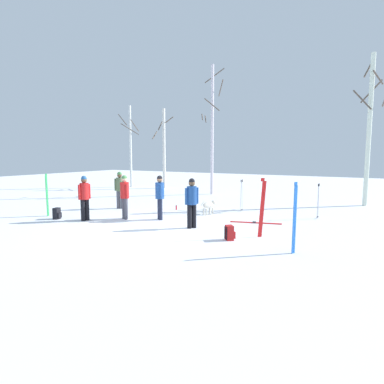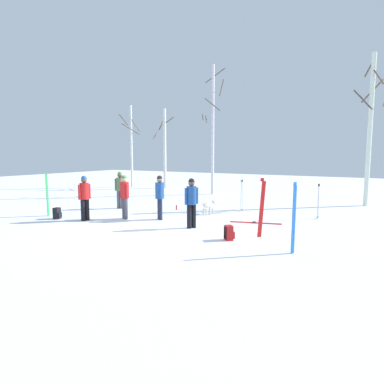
{
  "view_description": "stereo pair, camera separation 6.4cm",
  "coord_description": "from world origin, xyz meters",
  "px_view_note": "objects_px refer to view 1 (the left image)",
  "views": [
    {
      "loc": [
        6.84,
        -9.15,
        2.55
      ],
      "look_at": [
        0.19,
        2.42,
        1.0
      ],
      "focal_mm": 31.07,
      "sensor_mm": 36.0,
      "label": 1
    },
    {
      "loc": [
        6.89,
        -9.12,
        2.55
      ],
      "look_at": [
        0.19,
        2.42,
        1.0
      ],
      "focal_mm": 31.07,
      "sensor_mm": 36.0,
      "label": 2
    }
  ],
  "objects_px": {
    "ski_poles_1": "(318,200)",
    "water_bottle_0": "(176,208)",
    "person_4": "(160,194)",
    "person_3": "(192,200)",
    "backpack_0": "(57,214)",
    "birch_tree_3": "(369,127)",
    "ski_pair_lying_0": "(256,223)",
    "ski_pair_planted_1": "(295,218)",
    "birch_tree_1": "(164,147)",
    "backpack_1": "(230,233)",
    "ski_pair_planted_0": "(262,208)",
    "person_0": "(84,195)",
    "person_1": "(125,194)",
    "ski_poles_0": "(241,194)",
    "ski_pair_planted_2": "(47,195)",
    "dog": "(209,205)",
    "birch_tree_2": "(212,128)",
    "person_2": "(120,188)",
    "birch_tree_0": "(130,145)"
  },
  "relations": [
    {
      "from": "person_2",
      "to": "ski_pair_planted_1",
      "type": "height_order",
      "value": "ski_pair_planted_1"
    },
    {
      "from": "birch_tree_1",
      "to": "ski_pair_planted_2",
      "type": "bearing_deg",
      "value": -79.3
    },
    {
      "from": "person_0",
      "to": "birch_tree_0",
      "type": "height_order",
      "value": "birch_tree_0"
    },
    {
      "from": "birch_tree_3",
      "to": "ski_pair_lying_0",
      "type": "bearing_deg",
      "value": -116.29
    },
    {
      "from": "ski_pair_lying_0",
      "to": "birch_tree_3",
      "type": "xyz_separation_m",
      "value": [
        3.29,
        6.66,
        3.79
      ]
    },
    {
      "from": "person_1",
      "to": "person_2",
      "type": "relative_size",
      "value": 1.0
    },
    {
      "from": "person_4",
      "to": "ski_poles_1",
      "type": "bearing_deg",
      "value": 31.35
    },
    {
      "from": "person_2",
      "to": "ski_pair_lying_0",
      "type": "height_order",
      "value": "person_2"
    },
    {
      "from": "water_bottle_0",
      "to": "person_3",
      "type": "bearing_deg",
      "value": -49.31
    },
    {
      "from": "person_2",
      "to": "ski_poles_1",
      "type": "bearing_deg",
      "value": 13.25
    },
    {
      "from": "backpack_0",
      "to": "person_0",
      "type": "bearing_deg",
      "value": 15.45
    },
    {
      "from": "ski_pair_lying_0",
      "to": "birch_tree_2",
      "type": "relative_size",
      "value": 0.23
    },
    {
      "from": "person_1",
      "to": "ski_poles_0",
      "type": "bearing_deg",
      "value": 49.49
    },
    {
      "from": "person_0",
      "to": "ski_pair_planted_0",
      "type": "height_order",
      "value": "ski_pair_planted_0"
    },
    {
      "from": "ski_pair_planted_1",
      "to": "ski_pair_lying_0",
      "type": "relative_size",
      "value": 1.0
    },
    {
      "from": "backpack_0",
      "to": "ski_poles_1",
      "type": "bearing_deg",
      "value": 30.16
    },
    {
      "from": "ski_poles_0",
      "to": "birch_tree_3",
      "type": "relative_size",
      "value": 0.19
    },
    {
      "from": "ski_poles_1",
      "to": "person_4",
      "type": "bearing_deg",
      "value": -148.65
    },
    {
      "from": "ski_pair_planted_2",
      "to": "person_1",
      "type": "bearing_deg",
      "value": 19.65
    },
    {
      "from": "person_4",
      "to": "backpack_0",
      "type": "height_order",
      "value": "person_4"
    },
    {
      "from": "ski_poles_0",
      "to": "birch_tree_0",
      "type": "relative_size",
      "value": 0.23
    },
    {
      "from": "person_2",
      "to": "person_3",
      "type": "distance_m",
      "value": 5.3
    },
    {
      "from": "birch_tree_0",
      "to": "ski_pair_planted_1",
      "type": "bearing_deg",
      "value": -37.06
    },
    {
      "from": "person_0",
      "to": "backpack_0",
      "type": "distance_m",
      "value": 1.46
    },
    {
      "from": "ski_pair_planted_2",
      "to": "ski_poles_0",
      "type": "height_order",
      "value": "ski_pair_planted_2"
    },
    {
      "from": "person_1",
      "to": "ski_pair_planted_0",
      "type": "xyz_separation_m",
      "value": [
        5.54,
        -0.08,
        -0.08
      ]
    },
    {
      "from": "person_0",
      "to": "birch_tree_3",
      "type": "xyz_separation_m",
      "value": [
        9.09,
        9.47,
        2.82
      ]
    },
    {
      "from": "dog",
      "to": "birch_tree_1",
      "type": "distance_m",
      "value": 11.34
    },
    {
      "from": "ski_pair_planted_0",
      "to": "ski_pair_planted_1",
      "type": "bearing_deg",
      "value": -44.54
    },
    {
      "from": "ski_poles_1",
      "to": "water_bottle_0",
      "type": "distance_m",
      "value": 6.05
    },
    {
      "from": "ski_poles_1",
      "to": "water_bottle_0",
      "type": "xyz_separation_m",
      "value": [
        -5.93,
        -1.02,
        -0.64
      ]
    },
    {
      "from": "ski_poles_0",
      "to": "birch_tree_2",
      "type": "bearing_deg",
      "value": 128.37
    },
    {
      "from": "ski_pair_planted_1",
      "to": "birch_tree_1",
      "type": "relative_size",
      "value": 0.32
    },
    {
      "from": "person_3",
      "to": "ski_pair_planted_1",
      "type": "bearing_deg",
      "value": -18.24
    },
    {
      "from": "ski_pair_lying_0",
      "to": "birch_tree_1",
      "type": "relative_size",
      "value": 0.32
    },
    {
      "from": "water_bottle_0",
      "to": "backpack_0",
      "type": "bearing_deg",
      "value": -125.32
    },
    {
      "from": "ski_pair_planted_1",
      "to": "ski_poles_0",
      "type": "relative_size",
      "value": 1.31
    },
    {
      "from": "person_3",
      "to": "ski_pair_planted_0",
      "type": "relative_size",
      "value": 0.94
    },
    {
      "from": "backpack_0",
      "to": "water_bottle_0",
      "type": "xyz_separation_m",
      "value": [
        2.91,
        4.11,
        -0.11
      ]
    },
    {
      "from": "person_3",
      "to": "backpack_0",
      "type": "bearing_deg",
      "value": -166.8
    },
    {
      "from": "ski_pair_planted_2",
      "to": "birch_tree_0",
      "type": "bearing_deg",
      "value": 113.99
    },
    {
      "from": "ski_poles_1",
      "to": "backpack_1",
      "type": "bearing_deg",
      "value": -109.84
    },
    {
      "from": "ski_pair_planted_1",
      "to": "birch_tree_3",
      "type": "bearing_deg",
      "value": 82.98
    },
    {
      "from": "person_0",
      "to": "birch_tree_2",
      "type": "height_order",
      "value": "birch_tree_2"
    },
    {
      "from": "person_3",
      "to": "ski_poles_0",
      "type": "bearing_deg",
      "value": 86.41
    },
    {
      "from": "backpack_1",
      "to": "birch_tree_3",
      "type": "distance_m",
      "value": 10.53
    },
    {
      "from": "ski_pair_planted_2",
      "to": "ski_pair_lying_0",
      "type": "distance_m",
      "value": 8.41
    },
    {
      "from": "ski_poles_1",
      "to": "birch_tree_3",
      "type": "height_order",
      "value": "birch_tree_3"
    },
    {
      "from": "person_2",
      "to": "ski_pair_planted_1",
      "type": "bearing_deg",
      "value": -19.81
    },
    {
      "from": "ski_pair_lying_0",
      "to": "backpack_0",
      "type": "relative_size",
      "value": 4.19
    }
  ]
}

